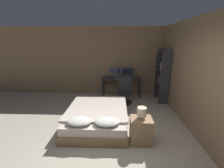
{
  "coord_description": "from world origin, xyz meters",
  "views": [
    {
      "loc": [
        0.22,
        -2.22,
        2.15
      ],
      "look_at": [
        0.04,
        2.63,
        0.75
      ],
      "focal_mm": 24.0,
      "sensor_mm": 36.0,
      "label": 1
    }
  ],
  "objects_px": {
    "monitor_left": "(115,72)",
    "keyboard": "(122,79)",
    "desk": "(121,81)",
    "monitor_right": "(128,72)",
    "bookshelf": "(163,74)",
    "office_chair": "(125,93)",
    "computer_mouse": "(129,79)",
    "bedside_lamp": "(142,112)",
    "nightstand": "(141,130)",
    "bed": "(97,116)"
  },
  "relations": [
    {
      "from": "monitor_left",
      "to": "office_chair",
      "type": "height_order",
      "value": "monitor_left"
    },
    {
      "from": "monitor_right",
      "to": "keyboard",
      "type": "relative_size",
      "value": 1.26
    },
    {
      "from": "desk",
      "to": "bookshelf",
      "type": "height_order",
      "value": "bookshelf"
    },
    {
      "from": "computer_mouse",
      "to": "keyboard",
      "type": "bearing_deg",
      "value": 180.0
    },
    {
      "from": "nightstand",
      "to": "monitor_left",
      "type": "xyz_separation_m",
      "value": [
        -0.61,
        3.06,
        0.68
      ]
    },
    {
      "from": "bed",
      "to": "monitor_right",
      "type": "bearing_deg",
      "value": 68.62
    },
    {
      "from": "bed",
      "to": "keyboard",
      "type": "distance_m",
      "value": 2.19
    },
    {
      "from": "nightstand",
      "to": "keyboard",
      "type": "distance_m",
      "value": 2.78
    },
    {
      "from": "nightstand",
      "to": "bedside_lamp",
      "type": "distance_m",
      "value": 0.44
    },
    {
      "from": "monitor_right",
      "to": "bed",
      "type": "bearing_deg",
      "value": -111.38
    },
    {
      "from": "monitor_left",
      "to": "computer_mouse",
      "type": "xyz_separation_m",
      "value": [
        0.53,
        -0.35,
        -0.21
      ]
    },
    {
      "from": "bed",
      "to": "monitor_left",
      "type": "bearing_deg",
      "value": 79.78
    },
    {
      "from": "office_chair",
      "to": "bookshelf",
      "type": "xyz_separation_m",
      "value": [
        1.36,
        0.3,
        0.61
      ]
    },
    {
      "from": "bedside_lamp",
      "to": "bookshelf",
      "type": "bearing_deg",
      "value": 65.45
    },
    {
      "from": "desk",
      "to": "keyboard",
      "type": "distance_m",
      "value": 0.2
    },
    {
      "from": "desk",
      "to": "monitor_right",
      "type": "height_order",
      "value": "monitor_right"
    },
    {
      "from": "nightstand",
      "to": "keyboard",
      "type": "xyz_separation_m",
      "value": [
        -0.36,
        2.72,
        0.46
      ]
    },
    {
      "from": "bed",
      "to": "nightstand",
      "type": "distance_m",
      "value": 1.25
    },
    {
      "from": "keyboard",
      "to": "desk",
      "type": "bearing_deg",
      "value": 90.0
    },
    {
      "from": "bedside_lamp",
      "to": "computer_mouse",
      "type": "distance_m",
      "value": 2.72
    },
    {
      "from": "monitor_left",
      "to": "keyboard",
      "type": "height_order",
      "value": "monitor_left"
    },
    {
      "from": "office_chair",
      "to": "bed",
      "type": "bearing_deg",
      "value": -118.9
    },
    {
      "from": "computer_mouse",
      "to": "office_chair",
      "type": "distance_m",
      "value": 0.72
    },
    {
      "from": "keyboard",
      "to": "bookshelf",
      "type": "xyz_separation_m",
      "value": [
        1.46,
        -0.3,
        0.27
      ]
    },
    {
      "from": "nightstand",
      "to": "desk",
      "type": "height_order",
      "value": "desk"
    },
    {
      "from": "bedside_lamp",
      "to": "bookshelf",
      "type": "xyz_separation_m",
      "value": [
        1.1,
        2.41,
        0.29
      ]
    },
    {
      "from": "keyboard",
      "to": "office_chair",
      "type": "relative_size",
      "value": 0.36
    },
    {
      "from": "bedside_lamp",
      "to": "keyboard",
      "type": "bearing_deg",
      "value": 97.54
    },
    {
      "from": "monitor_right",
      "to": "office_chair",
      "type": "bearing_deg",
      "value": -98.7
    },
    {
      "from": "nightstand",
      "to": "monitor_right",
      "type": "relative_size",
      "value": 1.23
    },
    {
      "from": "monitor_left",
      "to": "nightstand",
      "type": "bearing_deg",
      "value": -78.74
    },
    {
      "from": "keyboard",
      "to": "bookshelf",
      "type": "distance_m",
      "value": 1.52
    },
    {
      "from": "bed",
      "to": "monitor_left",
      "type": "distance_m",
      "value": 2.52
    },
    {
      "from": "bed",
      "to": "bedside_lamp",
      "type": "bearing_deg",
      "value": -33.79
    },
    {
      "from": "bed",
      "to": "monitor_right",
      "type": "relative_size",
      "value": 4.08
    },
    {
      "from": "bedside_lamp",
      "to": "office_chair",
      "type": "distance_m",
      "value": 2.15
    },
    {
      "from": "bookshelf",
      "to": "office_chair",
      "type": "bearing_deg",
      "value": -167.46
    },
    {
      "from": "nightstand",
      "to": "bookshelf",
      "type": "distance_m",
      "value": 2.75
    },
    {
      "from": "keyboard",
      "to": "computer_mouse",
      "type": "bearing_deg",
      "value": 0.0
    },
    {
      "from": "bed",
      "to": "keyboard",
      "type": "height_order",
      "value": "keyboard"
    },
    {
      "from": "bedside_lamp",
      "to": "monitor_left",
      "type": "relative_size",
      "value": 0.54
    },
    {
      "from": "nightstand",
      "to": "computer_mouse",
      "type": "relative_size",
      "value": 8.19
    },
    {
      "from": "computer_mouse",
      "to": "office_chair",
      "type": "relative_size",
      "value": 0.07
    },
    {
      "from": "bed",
      "to": "bedside_lamp",
      "type": "distance_m",
      "value": 1.34
    },
    {
      "from": "bed",
      "to": "computer_mouse",
      "type": "height_order",
      "value": "computer_mouse"
    },
    {
      "from": "bedside_lamp",
      "to": "computer_mouse",
      "type": "relative_size",
      "value": 3.62
    },
    {
      "from": "nightstand",
      "to": "bookshelf",
      "type": "bearing_deg",
      "value": 65.45
    },
    {
      "from": "bookshelf",
      "to": "desk",
      "type": "bearing_deg",
      "value": 161.95
    },
    {
      "from": "bookshelf",
      "to": "computer_mouse",
      "type": "bearing_deg",
      "value": 165.6
    },
    {
      "from": "bedside_lamp",
      "to": "monitor_left",
      "type": "distance_m",
      "value": 3.13
    }
  ]
}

